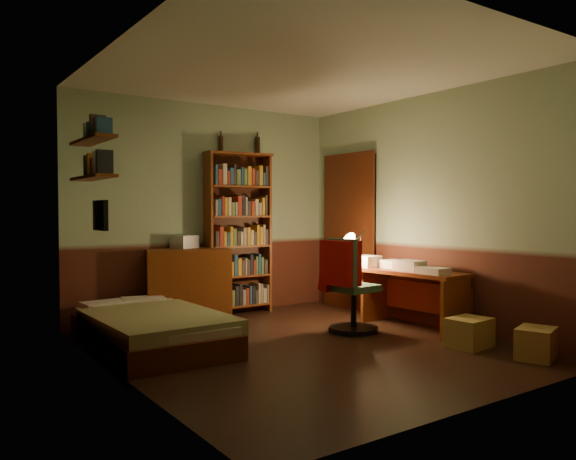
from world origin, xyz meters
TOP-DOWN VIEW (x-y plane):
  - floor at (0.00, 0.00)m, footprint 3.50×4.00m
  - ceiling at (0.00, 0.00)m, footprint 3.50×4.00m
  - wall_back at (0.00, 2.01)m, footprint 3.50×0.02m
  - wall_left at (-1.76, 0.00)m, footprint 0.02×4.00m
  - wall_right at (1.76, 0.00)m, footprint 0.02×4.00m
  - wall_front at (0.00, -2.01)m, footprint 3.50×0.02m
  - doorway at (1.72, 1.30)m, footprint 0.06×0.90m
  - door_trim at (1.69, 1.30)m, footprint 0.02×0.98m
  - bed at (-1.19, 0.84)m, footprint 1.08×1.94m
  - dresser at (-0.37, 1.76)m, footprint 1.05×0.75m
  - mini_stereo at (-0.36, 1.89)m, footprint 0.35×0.31m
  - bookshelf at (0.35, 1.85)m, footprint 0.89×0.36m
  - bottle_left at (0.17, 1.96)m, footprint 0.07×0.07m
  - bottle_right at (0.70, 1.96)m, footprint 0.08×0.08m
  - desk at (1.44, -0.06)m, footprint 0.59×1.23m
  - paper_stack at (1.28, 0.54)m, footprint 0.26×0.34m
  - desk_lamp at (1.22, 0.54)m, footprint 0.22×0.22m
  - office_chair at (0.82, 0.20)m, footprint 0.62×0.56m
  - red_jacket at (0.72, -0.05)m, footprint 0.31×0.43m
  - wall_shelf_lower at (-1.64, 1.10)m, footprint 0.20×0.90m
  - wall_shelf_upper at (-1.64, 1.10)m, footprint 0.20×0.90m
  - framed_picture at (-1.72, 0.60)m, footprint 0.04×0.32m
  - cardboard_box_a at (1.39, -1.53)m, footprint 0.44×0.39m
  - cardboard_box_b at (1.27, -0.93)m, footprint 0.42×0.36m

SIDE VIEW (x-z plane):
  - floor at x=0.00m, z-range -0.02..0.00m
  - cardboard_box_a at x=1.39m, z-range 0.00..0.27m
  - cardboard_box_b at x=1.27m, z-range 0.00..0.28m
  - bed at x=-1.19m, z-range 0.00..0.57m
  - desk at x=1.44m, z-range 0.00..0.64m
  - dresser at x=-0.37m, z-range 0.00..0.84m
  - office_chair at x=0.82m, z-range 0.00..1.14m
  - paper_stack at x=1.28m, z-range 0.64..0.77m
  - mini_stereo at x=-0.36m, z-range 0.84..1.00m
  - desk_lamp at x=1.22m, z-range 0.64..1.26m
  - doorway at x=1.72m, z-range 0.00..2.00m
  - door_trim at x=1.69m, z-range -0.04..2.04m
  - bookshelf at x=0.35m, z-range 0.00..2.01m
  - framed_picture at x=-1.72m, z-range 1.12..1.38m
  - wall_back at x=0.00m, z-range 0.00..2.60m
  - wall_left at x=-1.76m, z-range 0.00..2.60m
  - wall_right at x=1.76m, z-range 0.00..2.60m
  - wall_front at x=0.00m, z-range 0.00..2.60m
  - red_jacket at x=0.72m, z-range 1.14..1.60m
  - wall_shelf_lower at x=-1.64m, z-range 1.59..1.61m
  - wall_shelf_upper at x=-1.64m, z-range 1.94..1.96m
  - bottle_left at x=0.17m, z-range 2.01..2.22m
  - bottle_right at x=0.70m, z-range 2.01..2.25m
  - ceiling at x=0.00m, z-range 2.60..2.62m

